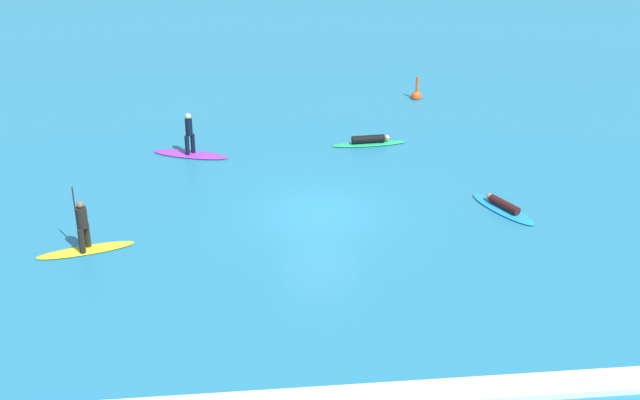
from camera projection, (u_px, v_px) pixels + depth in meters
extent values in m
plane|color=teal|center=(320.00, 213.00, 31.95)|extent=(120.00, 120.00, 0.00)
ellipsoid|color=#1E8CD1|center=(503.00, 209.00, 32.13)|extent=(2.07, 3.00, 0.09)
cylinder|color=#381414|center=(504.00, 205.00, 32.00)|extent=(0.87, 1.29, 0.30)
sphere|color=#A37556|center=(489.00, 196.00, 32.57)|extent=(0.29, 0.29, 0.22)
ellipsoid|color=purple|center=(191.00, 154.00, 36.52)|extent=(3.21, 1.74, 0.09)
cylinder|color=black|center=(193.00, 143.00, 36.42)|extent=(0.22, 0.22, 0.79)
cylinder|color=black|center=(187.00, 145.00, 36.23)|extent=(0.22, 0.22, 0.79)
cylinder|color=black|center=(189.00, 127.00, 36.00)|extent=(0.36, 0.36, 0.68)
sphere|color=beige|center=(188.00, 116.00, 35.80)|extent=(0.30, 0.30, 0.23)
ellipsoid|color=#23B266|center=(369.00, 144.00, 37.52)|extent=(3.13, 0.77, 0.08)
cylinder|color=black|center=(368.00, 139.00, 37.43)|extent=(1.36, 0.40, 0.33)
sphere|color=tan|center=(387.00, 138.00, 37.53)|extent=(0.24, 0.24, 0.23)
ellipsoid|color=yellow|center=(86.00, 250.00, 29.48)|extent=(3.20, 1.39, 0.07)
cylinder|color=black|center=(87.00, 235.00, 29.47)|extent=(0.24, 0.24, 0.81)
cylinder|color=black|center=(82.00, 241.00, 29.10)|extent=(0.24, 0.24, 0.81)
cylinder|color=black|center=(82.00, 217.00, 28.96)|extent=(0.43, 0.43, 0.69)
sphere|color=brown|center=(80.00, 205.00, 28.76)|extent=(0.27, 0.27, 0.23)
cylinder|color=black|center=(76.00, 218.00, 29.20)|extent=(0.13, 0.36, 2.05)
cube|color=black|center=(80.00, 244.00, 29.62)|extent=(0.11, 0.21, 0.32)
sphere|color=#E55119|center=(417.00, 96.00, 42.48)|extent=(0.49, 0.49, 0.49)
cylinder|color=#E55119|center=(417.00, 88.00, 42.29)|extent=(0.13, 0.13, 1.08)
cube|color=white|center=(362.00, 398.00, 22.63)|extent=(19.33, 0.90, 0.18)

